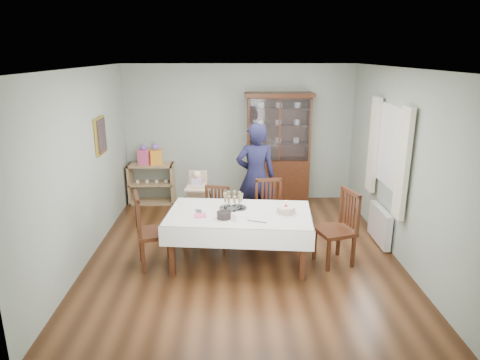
{
  "coord_description": "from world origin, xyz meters",
  "views": [
    {
      "loc": [
        -0.18,
        -5.87,
        2.9
      ],
      "look_at": [
        -0.04,
        0.2,
        1.08
      ],
      "focal_mm": 32.0,
      "sensor_mm": 36.0,
      "label": 1
    }
  ],
  "objects_px": {
    "champagne_tray": "(233,204)",
    "birthday_cake": "(286,210)",
    "sideboard": "(152,184)",
    "gift_bag_orange": "(156,155)",
    "gift_bag_pink": "(144,155)",
    "chair_end_right": "(335,242)",
    "woman": "(256,177)",
    "high_chair": "(198,204)",
    "chair_far_left": "(216,228)",
    "chair_far_right": "(270,224)",
    "chair_end_left": "(154,244)",
    "china_cabinet": "(278,148)",
    "dining_table": "(239,237)"
  },
  "relations": [
    {
      "from": "chair_far_left",
      "to": "high_chair",
      "type": "height_order",
      "value": "high_chair"
    },
    {
      "from": "chair_far_left",
      "to": "gift_bag_pink",
      "type": "height_order",
      "value": "gift_bag_pink"
    },
    {
      "from": "chair_far_left",
      "to": "champagne_tray",
      "type": "xyz_separation_m",
      "value": [
        0.27,
        -0.49,
        0.57
      ]
    },
    {
      "from": "chair_far_left",
      "to": "gift_bag_orange",
      "type": "bearing_deg",
      "value": 132.15
    },
    {
      "from": "dining_table",
      "to": "champagne_tray",
      "type": "bearing_deg",
      "value": 121.67
    },
    {
      "from": "gift_bag_pink",
      "to": "gift_bag_orange",
      "type": "relative_size",
      "value": 0.97
    },
    {
      "from": "china_cabinet",
      "to": "champagne_tray",
      "type": "distance_m",
      "value": 2.6
    },
    {
      "from": "china_cabinet",
      "to": "gift_bag_pink",
      "type": "relative_size",
      "value": 5.43
    },
    {
      "from": "sideboard",
      "to": "chair_far_right",
      "type": "xyz_separation_m",
      "value": [
        2.19,
        -1.87,
        -0.11
      ]
    },
    {
      "from": "birthday_cake",
      "to": "chair_far_right",
      "type": "bearing_deg",
      "value": 100.15
    },
    {
      "from": "chair_end_right",
      "to": "birthday_cake",
      "type": "relative_size",
      "value": 3.66
    },
    {
      "from": "gift_bag_orange",
      "to": "sideboard",
      "type": "bearing_deg",
      "value": 170.46
    },
    {
      "from": "gift_bag_pink",
      "to": "gift_bag_orange",
      "type": "bearing_deg",
      "value": 0.0
    },
    {
      "from": "chair_far_right",
      "to": "champagne_tray",
      "type": "height_order",
      "value": "champagne_tray"
    },
    {
      "from": "birthday_cake",
      "to": "gift_bag_orange",
      "type": "relative_size",
      "value": 0.71
    },
    {
      "from": "chair_end_right",
      "to": "woman",
      "type": "bearing_deg",
      "value": -158.75
    },
    {
      "from": "sideboard",
      "to": "chair_end_left",
      "type": "relative_size",
      "value": 0.84
    },
    {
      "from": "chair_end_left",
      "to": "chair_end_right",
      "type": "height_order",
      "value": "chair_end_left"
    },
    {
      "from": "dining_table",
      "to": "china_cabinet",
      "type": "xyz_separation_m",
      "value": [
        0.81,
        2.56,
        0.74
      ]
    },
    {
      "from": "champagne_tray",
      "to": "birthday_cake",
      "type": "distance_m",
      "value": 0.76
    },
    {
      "from": "champagne_tray",
      "to": "birthday_cake",
      "type": "height_order",
      "value": "champagne_tray"
    },
    {
      "from": "chair_end_left",
      "to": "high_chair",
      "type": "xyz_separation_m",
      "value": [
        0.51,
        1.46,
        0.06
      ]
    },
    {
      "from": "chair_end_right",
      "to": "woman",
      "type": "relative_size",
      "value": 0.59
    },
    {
      "from": "woman",
      "to": "sideboard",
      "type": "bearing_deg",
      "value": -36.99
    },
    {
      "from": "sideboard",
      "to": "gift_bag_orange",
      "type": "height_order",
      "value": "gift_bag_orange"
    },
    {
      "from": "china_cabinet",
      "to": "woman",
      "type": "height_order",
      "value": "china_cabinet"
    },
    {
      "from": "dining_table",
      "to": "chair_end_right",
      "type": "relative_size",
      "value": 1.97
    },
    {
      "from": "sideboard",
      "to": "birthday_cake",
      "type": "xyz_separation_m",
      "value": [
        2.33,
        -2.65,
        0.41
      ]
    },
    {
      "from": "dining_table",
      "to": "gift_bag_orange",
      "type": "height_order",
      "value": "gift_bag_orange"
    },
    {
      "from": "champagne_tray",
      "to": "birthday_cake",
      "type": "xyz_separation_m",
      "value": [
        0.73,
        -0.2,
        -0.02
      ]
    },
    {
      "from": "china_cabinet",
      "to": "champagne_tray",
      "type": "xyz_separation_m",
      "value": [
        -0.9,
        -2.42,
        -0.29
      ]
    },
    {
      "from": "dining_table",
      "to": "champagne_tray",
      "type": "distance_m",
      "value": 0.48
    },
    {
      "from": "chair_end_left",
      "to": "gift_bag_pink",
      "type": "bearing_deg",
      "value": -3.14
    },
    {
      "from": "high_chair",
      "to": "gift_bag_orange",
      "type": "xyz_separation_m",
      "value": [
        -0.88,
        1.16,
        0.6
      ]
    },
    {
      "from": "dining_table",
      "to": "champagne_tray",
      "type": "xyz_separation_m",
      "value": [
        -0.09,
        0.14,
        0.45
      ]
    },
    {
      "from": "chair_far_left",
      "to": "birthday_cake",
      "type": "distance_m",
      "value": 1.33
    },
    {
      "from": "china_cabinet",
      "to": "chair_end_left",
      "type": "xyz_separation_m",
      "value": [
        -2.01,
        -2.62,
        -0.8
      ]
    },
    {
      "from": "chair_far_right",
      "to": "woman",
      "type": "height_order",
      "value": "woman"
    },
    {
      "from": "sideboard",
      "to": "birthday_cake",
      "type": "height_order",
      "value": "birthday_cake"
    },
    {
      "from": "woman",
      "to": "high_chair",
      "type": "height_order",
      "value": "woman"
    },
    {
      "from": "champagne_tray",
      "to": "dining_table",
      "type": "bearing_deg",
      "value": -58.33
    },
    {
      "from": "chair_far_left",
      "to": "birthday_cake",
      "type": "bearing_deg",
      "value": -24.65
    },
    {
      "from": "china_cabinet",
      "to": "sideboard",
      "type": "bearing_deg",
      "value": 179.51
    },
    {
      "from": "chair_far_left",
      "to": "high_chair",
      "type": "distance_m",
      "value": 0.85
    },
    {
      "from": "chair_far_left",
      "to": "gift_bag_pink",
      "type": "xyz_separation_m",
      "value": [
        -1.44,
        1.94,
        0.71
      ]
    },
    {
      "from": "high_chair",
      "to": "gift_bag_pink",
      "type": "distance_m",
      "value": 1.71
    },
    {
      "from": "chair_far_left",
      "to": "champagne_tray",
      "type": "bearing_deg",
      "value": -50.88
    },
    {
      "from": "chair_far_right",
      "to": "woman",
      "type": "distance_m",
      "value": 0.86
    },
    {
      "from": "chair_end_left",
      "to": "birthday_cake",
      "type": "height_order",
      "value": "chair_end_left"
    },
    {
      "from": "china_cabinet",
      "to": "sideboard",
      "type": "relative_size",
      "value": 2.42
    }
  ]
}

